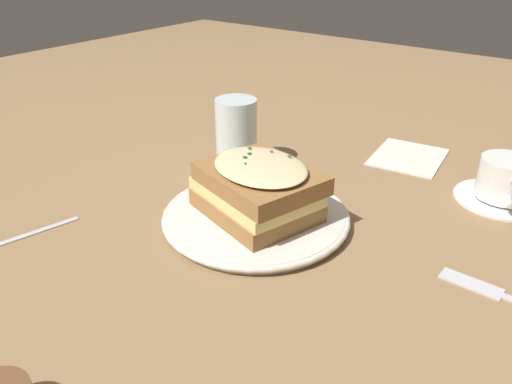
{
  "coord_description": "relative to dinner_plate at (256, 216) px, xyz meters",
  "views": [
    {
      "loc": [
        0.43,
        0.32,
        0.34
      ],
      "look_at": [
        -0.01,
        -0.02,
        0.04
      ],
      "focal_mm": 35.0,
      "sensor_mm": 36.0,
      "label": 1
    }
  ],
  "objects": [
    {
      "name": "sandwich",
      "position": [
        -0.0,
        0.0,
        0.04
      ],
      "size": [
        0.15,
        0.18,
        0.07
      ],
      "rotation": [
        0.0,
        0.0,
        1.29
      ],
      "color": "olive",
      "rests_on": "dinner_plate"
    },
    {
      "name": "napkin",
      "position": [
        -0.32,
        0.08,
        -0.01
      ],
      "size": [
        0.14,
        0.12,
        0.0
      ],
      "primitive_type": "cube",
      "rotation": [
        0.0,
        0.0,
        0.12
      ],
      "color": "silver",
      "rests_on": "ground_plane"
    },
    {
      "name": "water_glass",
      "position": [
        -0.12,
        -0.13,
        0.05
      ],
      "size": [
        0.07,
        0.07,
        0.11
      ],
      "primitive_type": "cylinder",
      "color": "silver",
      "rests_on": "ground_plane"
    },
    {
      "name": "dinner_plate",
      "position": [
        0.0,
        0.0,
        0.0
      ],
      "size": [
        0.24,
        0.24,
        0.01
      ],
      "color": "silver",
      "rests_on": "ground_plane"
    },
    {
      "name": "fork",
      "position": [
        -0.04,
        0.3,
        -0.01
      ],
      "size": [
        0.02,
        0.17,
        0.0
      ],
      "rotation": [
        0.0,
        0.0,
        3.12
      ],
      "color": "silver",
      "rests_on": "ground_plane"
    },
    {
      "name": "teacup_with_saucer",
      "position": [
        -0.25,
        0.24,
        0.02
      ],
      "size": [
        0.13,
        0.13,
        0.06
      ],
      "rotation": [
        0.0,
        0.0,
        0.4
      ],
      "color": "white",
      "rests_on": "ground_plane"
    },
    {
      "name": "ground_plane",
      "position": [
        0.01,
        0.02,
        -0.01
      ],
      "size": [
        2.4,
        2.4,
        0.0
      ],
      "primitive_type": "plane",
      "color": "olive"
    }
  ]
}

